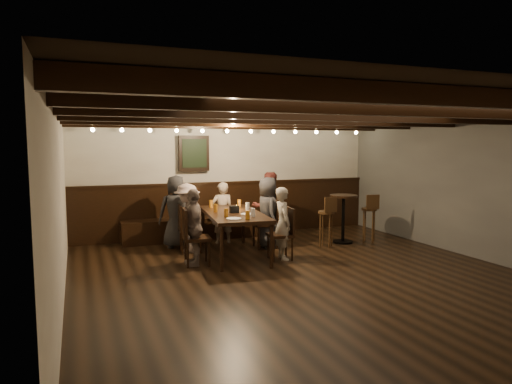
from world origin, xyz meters
name	(u,v)px	position (x,y,z in m)	size (l,w,h in m)	color
room	(237,191)	(-0.29, 2.21, 1.07)	(7.00, 7.00, 7.00)	black
dining_table	(234,216)	(-0.54, 1.65, 0.70)	(1.14, 2.12, 0.76)	black
chair_left_near	(189,238)	(-1.20, 2.18, 0.26)	(0.43, 0.43, 0.86)	black
chair_left_far	(196,248)	(-1.31, 1.28, 0.28)	(0.46, 0.46, 0.91)	black
chair_right_near	(266,232)	(0.23, 2.01, 0.29)	(0.48, 0.48, 0.96)	black
chair_right_far	(281,244)	(0.12, 1.12, 0.27)	(0.44, 0.44, 0.87)	black
person_bench_left	(176,211)	(-1.33, 2.65, 0.68)	(0.67, 0.43, 1.37)	#28282A
person_bench_centre	(222,213)	(-0.42, 2.69, 0.60)	(0.44, 0.29, 1.20)	gray
person_bench_right	(269,207)	(0.46, 2.44, 0.70)	(0.68, 0.53, 1.39)	maroon
person_left_near	(187,218)	(-1.23, 2.18, 0.62)	(0.80, 0.46, 1.24)	#AA9590
person_left_far	(194,227)	(-1.34, 1.29, 0.62)	(0.72, 0.30, 1.23)	gray
person_right_near	(268,212)	(0.26, 2.01, 0.66)	(0.65, 0.42, 1.33)	#2B2A2D
person_right_far	(283,223)	(0.15, 1.11, 0.61)	(0.45, 0.29, 1.22)	gray
pint_a	(211,204)	(-0.74, 2.37, 0.83)	(0.07, 0.07, 0.14)	#BF7219
pint_b	(239,203)	(-0.22, 2.26, 0.83)	(0.07, 0.07, 0.14)	#BF7219
pint_c	(215,208)	(-0.83, 1.78, 0.83)	(0.07, 0.07, 0.14)	#BF7219
pint_d	(248,206)	(-0.22, 1.81, 0.83)	(0.07, 0.07, 0.14)	silver
pint_e	(226,213)	(-0.81, 1.23, 0.83)	(0.07, 0.07, 0.14)	#BF7219
pint_f	(253,212)	(-0.41, 1.08, 0.83)	(0.07, 0.07, 0.14)	silver
pint_g	(248,215)	(-0.58, 0.85, 0.83)	(0.07, 0.07, 0.14)	#BF7219
plate_near	(234,219)	(-0.77, 0.97, 0.77)	(0.24, 0.24, 0.01)	white
plate_far	(248,214)	(-0.40, 1.33, 0.77)	(0.24, 0.24, 0.01)	white
condiment_caddy	(234,209)	(-0.55, 1.60, 0.82)	(0.15, 0.10, 0.12)	black
candle	(237,208)	(-0.39, 1.93, 0.79)	(0.05, 0.05, 0.05)	beige
high_top_table	(343,211)	(1.80, 1.85, 0.62)	(0.53, 0.53, 0.95)	black
bar_stool_left	(326,228)	(1.30, 1.64, 0.36)	(0.30, 0.31, 0.96)	#332110
bar_stool_right	(369,224)	(2.30, 1.69, 0.36)	(0.31, 0.33, 0.96)	#332110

